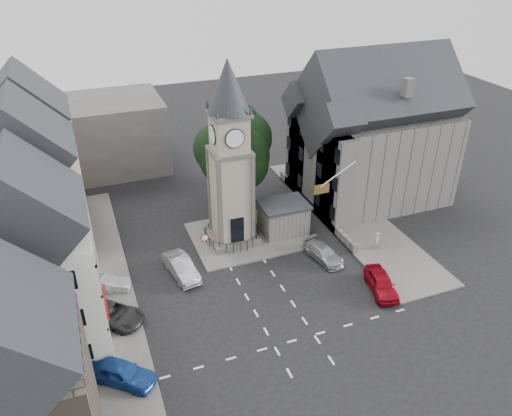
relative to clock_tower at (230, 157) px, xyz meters
name	(u,v)px	position (x,y,z in m)	size (l,w,h in m)	color
ground	(265,292)	(0.00, -7.99, -8.12)	(120.00, 120.00, 0.00)	black
pavement_west	(91,282)	(-12.50, -1.99, -8.05)	(6.00, 30.00, 0.14)	#595651
pavement_east	(348,215)	(12.00, 0.01, -8.05)	(6.00, 26.00, 0.14)	#595651
central_island	(248,236)	(1.50, 0.01, -8.04)	(10.00, 8.00, 0.16)	#595651
road_markings	(294,340)	(0.00, -13.49, -8.12)	(20.00, 8.00, 0.01)	silver
clock_tower	(230,157)	(0.00, 0.00, 0.00)	(4.86, 4.86, 16.25)	#4C4944
stone_shelter	(283,218)	(4.80, -0.49, -6.57)	(4.30, 3.30, 3.08)	#67635F
town_tree	(234,145)	(2.00, 5.01, -1.15)	(7.20, 7.20, 10.80)	black
warning_sign_post	(205,243)	(-3.20, -2.56, -6.09)	(0.70, 0.19, 2.85)	black
terrace_pink	(34,164)	(-15.50, 8.01, -1.54)	(8.10, 7.60, 12.80)	tan
terrace_cream	(33,206)	(-15.50, 0.01, -1.54)	(8.10, 7.60, 12.80)	#EEDFC7
terrace_tudor	(33,271)	(-15.50, -7.99, -1.93)	(8.10, 7.60, 12.00)	silver
building_sw_stone	(2,401)	(-17.00, -16.99, -2.77)	(8.60, 7.60, 10.40)	#4B4538
backdrop_west	(73,139)	(-12.00, 20.01, -4.12)	(20.00, 10.00, 8.00)	#4C4944
east_building	(370,140)	(15.59, 3.01, -1.86)	(14.40, 11.40, 12.60)	#67635F
east_boundary_wall	(314,207)	(9.20, 2.01, -7.67)	(0.40, 16.00, 0.90)	#67635F
flagpole	(338,174)	(8.00, -3.99, -1.12)	(3.68, 0.10, 2.74)	white
car_west_blue	(122,373)	(-11.50, -12.88, -7.37)	(1.76, 4.38, 1.49)	#1A4192
car_west_silver	(105,284)	(-11.50, -3.39, -7.50)	(1.31, 3.76, 1.24)	#999DA0
car_west_grey	(111,313)	(-11.50, -7.02, -7.43)	(2.30, 4.99, 1.39)	#27282A
car_island_silver	(181,267)	(-5.50, -3.49, -7.37)	(1.59, 4.57, 1.51)	#94959C
car_island_east	(323,253)	(6.26, -5.61, -7.51)	(1.72, 4.23, 1.23)	#95989D
car_east_red	(381,283)	(8.50, -10.98, -7.38)	(1.75, 4.35, 1.48)	maroon
pedestrian	(376,241)	(11.22, -5.99, -7.23)	(0.65, 0.43, 1.79)	#B2A593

